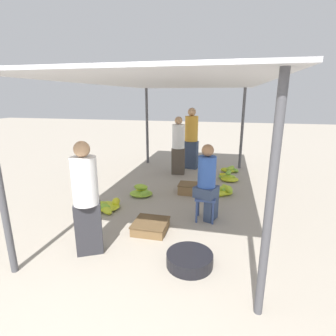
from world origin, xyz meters
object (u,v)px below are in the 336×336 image
object	(u,v)px
basin_black	(190,259)
shopper_walking_mid	(191,138)
vendor_seated	(208,182)
banana_pile_left_0	(106,206)
banana_pile_right_2	(225,191)
stool	(206,201)
shopper_walking_far	(178,145)
banana_pile_right_1	(228,177)
vendor_foreground	(86,198)
banana_pile_left_1	(142,192)
crate_mid	(188,188)
crate_near	(151,226)
banana_pile_right_0	(231,170)

from	to	relation	value
basin_black	shopper_walking_mid	size ratio (longest dim) A/B	0.34
vendor_seated	banana_pile_left_0	size ratio (longest dim) A/B	2.33
vendor_seated	banana_pile_right_2	distance (m)	1.47
stool	banana_pile_right_2	distance (m)	1.37
shopper_walking_far	banana_pile_right_1	bearing A→B (deg)	-11.90
vendor_foreground	banana_pile_left_1	distance (m)	2.30
basin_black	crate_mid	bearing A→B (deg)	99.16
stool	crate_near	bearing A→B (deg)	-144.03
crate_near	shopper_walking_far	size ratio (longest dim) A/B	0.34
basin_black	banana_pile_right_1	size ratio (longest dim) A/B	1.09
vendor_seated	banana_pile_right_1	bearing A→B (deg)	81.57
stool	banana_pile_right_1	world-z (taller)	stool
stool	crate_mid	xyz separation A→B (m)	(-0.49, 1.22, -0.24)
vendor_foreground	banana_pile_left_0	size ratio (longest dim) A/B	2.71
basin_black	shopper_walking_mid	bearing A→B (deg)	97.94
crate_near	shopper_walking_mid	size ratio (longest dim) A/B	0.30
banana_pile_left_0	banana_pile_right_0	world-z (taller)	banana_pile_left_0
shopper_walking_mid	banana_pile_left_1	bearing A→B (deg)	-106.44
banana_pile_left_0	shopper_walking_mid	bearing A→B (deg)	70.75
vendor_foreground	banana_pile_left_1	size ratio (longest dim) A/B	3.04
basin_black	shopper_walking_mid	distance (m)	4.73
basin_black	shopper_walking_mid	xyz separation A→B (m)	(-0.64, 4.61, 0.83)
stool	banana_pile_right_0	xyz separation A→B (m)	(0.44, 3.13, -0.27)
vendor_foreground	crate_mid	bearing A→B (deg)	69.29
banana_pile_left_1	crate_near	distance (m)	1.57
banana_pile_right_1	vendor_seated	bearing A→B (deg)	-98.43
banana_pile_left_0	crate_mid	xyz separation A→B (m)	(1.38, 1.22, 0.04)
stool	vendor_seated	bearing A→B (deg)	21.42
crate_near	crate_mid	size ratio (longest dim) A/B	1.31
banana_pile_left_0	crate_near	bearing A→B (deg)	-29.24
vendor_seated	banana_pile_left_0	world-z (taller)	vendor_seated
banana_pile_left_1	banana_pile_right_0	distance (m)	2.95
vendor_seated	crate_near	xyz separation A→B (m)	(-0.83, -0.60, -0.62)
vendor_seated	basin_black	world-z (taller)	vendor_seated
crate_mid	shopper_walking_mid	size ratio (longest dim) A/B	0.23
vendor_foreground	stool	size ratio (longest dim) A/B	3.58
crate_mid	stool	bearing A→B (deg)	-68.22
basin_black	crate_mid	size ratio (longest dim) A/B	1.45
banana_pile_right_1	crate_near	distance (m)	3.15
vendor_foreground	crate_mid	world-z (taller)	vendor_foreground
stool	banana_pile_right_2	world-z (taller)	stool
banana_pile_right_0	crate_near	distance (m)	3.92
vendor_seated	shopper_walking_far	world-z (taller)	shopper_walking_far
banana_pile_left_1	banana_pile_right_1	size ratio (longest dim) A/B	0.94
banana_pile_left_1	banana_pile_right_1	world-z (taller)	banana_pile_right_1
banana_pile_right_2	banana_pile_left_1	bearing A→B (deg)	-165.36
banana_pile_right_1	crate_near	bearing A→B (deg)	-111.89
banana_pile_left_0	basin_black	bearing A→B (deg)	-36.50
crate_near	shopper_walking_mid	world-z (taller)	shopper_walking_mid
banana_pile_left_0	banana_pile_right_1	distance (m)	3.23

